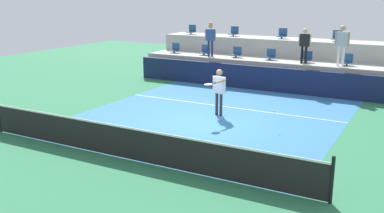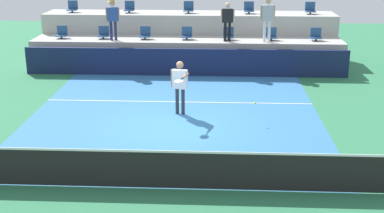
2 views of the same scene
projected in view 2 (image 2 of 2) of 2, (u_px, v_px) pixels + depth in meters
The scene contains 24 objects.
ground_plane at pixel (172, 126), 15.36m from camera, with size 40.00×40.00×0.00m, color #2D754C.
court_inner_paint at pixel (175, 115), 16.31m from camera, with size 9.00×10.00×0.01m, color teal.
court_service_line at pixel (179, 102), 17.64m from camera, with size 9.00×0.06×0.00m, color white.
tennis_net at pixel (156, 168), 11.41m from camera, with size 10.48×0.08×1.07m.
sponsor_backboard at pixel (185, 62), 20.89m from camera, with size 13.00×0.16×1.10m, color #141E42.
seating_tier_lower at pixel (187, 53), 22.10m from camera, with size 13.00×1.80×1.25m, color #ADAAA3.
seating_tier_upper at pixel (189, 36), 23.68m from camera, with size 13.00×1.80×2.10m, color #ADAAA3.
stadium_chair_lower_far_left at pixel (62, 33), 22.03m from camera, with size 0.44×0.40×0.52m.
stadium_chair_lower_left at pixel (103, 33), 21.95m from camera, with size 0.44×0.40×0.52m.
stadium_chair_lower_mid_left at pixel (145, 34), 21.86m from camera, with size 0.44×0.40×0.52m.
stadium_chair_lower_center at pixel (187, 34), 21.78m from camera, with size 0.44×0.40×0.52m.
stadium_chair_lower_mid_right at pixel (228, 35), 21.69m from camera, with size 0.44×0.40×0.52m.
stadium_chair_lower_right at pixel (271, 35), 21.61m from camera, with size 0.44×0.40×0.52m.
stadium_chair_lower_far_right at pixel (316, 35), 21.52m from camera, with size 0.44×0.40×0.52m.
stadium_chair_upper_far_left at pixel (72, 7), 23.48m from camera, with size 0.44×0.40×0.52m.
stadium_chair_upper_left at pixel (129, 8), 23.35m from camera, with size 0.44×0.40×0.52m.
stadium_chair_upper_center at pixel (189, 8), 23.22m from camera, with size 0.44×0.40×0.52m.
stadium_chair_upper_right at pixel (249, 9), 23.09m from camera, with size 0.44×0.40×0.52m.
stadium_chair_upper_far_right at pixel (310, 9), 22.96m from camera, with size 0.44×0.40×0.52m.
tennis_player at pixel (180, 82), 16.09m from camera, with size 0.59×1.28×1.71m.
spectator_with_hat at pixel (113, 16), 21.31m from camera, with size 0.58×0.45×1.68m.
spectator_in_grey at pixel (228, 18), 21.10m from camera, with size 0.56×0.21×1.59m.
spectator_leaning_on_rail at pixel (268, 15), 20.98m from camera, with size 0.62×0.27×1.77m.
tennis_ball at pixel (255, 103), 15.47m from camera, with size 0.07×0.07×0.07m.
Camera 2 is at (1.31, -14.37, 5.31)m, focal length 48.63 mm.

